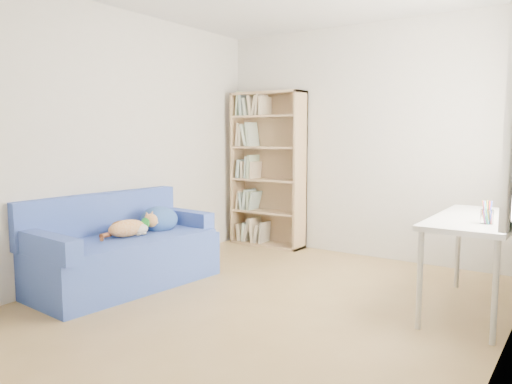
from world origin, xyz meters
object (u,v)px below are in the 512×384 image
sofa (123,251)px  bookshelf (268,176)px  pen_cup (487,215)px  desk (476,226)px

sofa → bookshelf: (0.19, 2.15, 0.56)m
bookshelf → pen_cup: bookshelf is taller
bookshelf → desk: size_ratio=1.48×
desk → bookshelf: bearing=157.3°
sofa → pen_cup: 3.07m
desk → pen_cup: pen_cup is taller
bookshelf → pen_cup: (2.73, -1.36, -0.06)m
bookshelf → pen_cup: bearing=-26.5°
desk → pen_cup: bearing=-66.4°
sofa → desk: (2.81, 1.05, 0.36)m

